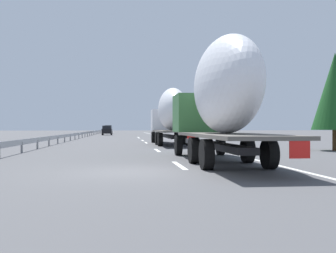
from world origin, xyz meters
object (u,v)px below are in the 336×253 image
(truck_lead, at_px, (171,114))
(road_sign, at_px, (176,122))
(car_silver_hatch, at_px, (108,129))
(car_black_suv, at_px, (107,130))
(truck_trailing, at_px, (220,97))

(truck_lead, xyz_separation_m, road_sign, (19.93, -3.10, -0.34))
(car_silver_hatch, bearing_deg, road_sign, -165.57)
(truck_lead, relative_size, car_silver_hatch, 2.81)
(truck_lead, relative_size, car_black_suv, 3.19)
(truck_lead, bearing_deg, car_silver_hatch, 6.93)
(car_silver_hatch, height_order, road_sign, road_sign)
(car_silver_hatch, relative_size, road_sign, 1.47)
(truck_trailing, height_order, road_sign, truck_trailing)
(car_black_suv, bearing_deg, truck_trailing, -173.26)
(truck_trailing, relative_size, road_sign, 3.90)
(truck_trailing, xyz_separation_m, car_silver_hatch, (77.30, 7.36, -1.72))
(truck_trailing, distance_m, car_black_suv, 59.18)
(car_black_suv, distance_m, car_silver_hatch, 18.56)
(truck_trailing, bearing_deg, car_black_suv, 6.74)
(car_black_suv, relative_size, car_silver_hatch, 0.88)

